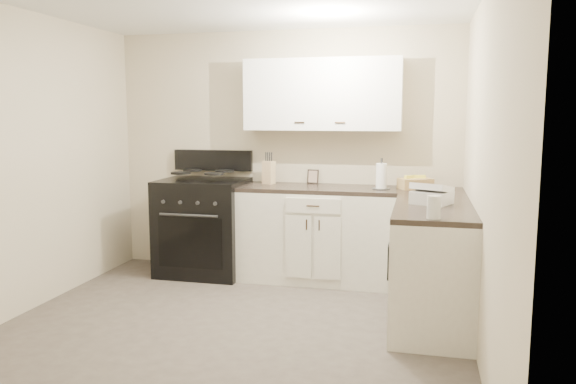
% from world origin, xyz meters
% --- Properties ---
extents(floor, '(3.60, 3.60, 0.00)m').
position_xyz_m(floor, '(0.00, 0.00, 0.00)').
color(floor, '#473F38').
rests_on(floor, ground).
extents(wall_back, '(3.60, 0.00, 3.60)m').
position_xyz_m(wall_back, '(0.00, 1.80, 1.25)').
color(wall_back, beige).
rests_on(wall_back, ground).
extents(wall_right, '(0.00, 3.60, 3.60)m').
position_xyz_m(wall_right, '(1.80, 0.00, 1.25)').
color(wall_right, beige).
rests_on(wall_right, ground).
extents(wall_left, '(0.00, 3.60, 3.60)m').
position_xyz_m(wall_left, '(-1.80, 0.00, 1.25)').
color(wall_left, beige).
rests_on(wall_left, ground).
extents(wall_front, '(3.60, 0.00, 3.60)m').
position_xyz_m(wall_front, '(0.00, -1.80, 1.25)').
color(wall_front, beige).
rests_on(wall_front, ground).
extents(base_cabinets_back, '(1.55, 0.60, 0.90)m').
position_xyz_m(base_cabinets_back, '(0.43, 1.50, 0.45)').
color(base_cabinets_back, silver).
rests_on(base_cabinets_back, floor).
extents(base_cabinets_right, '(0.60, 1.90, 0.90)m').
position_xyz_m(base_cabinets_right, '(1.50, 0.85, 0.45)').
color(base_cabinets_right, silver).
rests_on(base_cabinets_right, floor).
extents(countertop_back, '(1.55, 0.60, 0.04)m').
position_xyz_m(countertop_back, '(0.43, 1.50, 0.92)').
color(countertop_back, black).
rests_on(countertop_back, base_cabinets_back).
extents(countertop_right, '(0.60, 1.90, 0.04)m').
position_xyz_m(countertop_right, '(1.50, 0.85, 0.92)').
color(countertop_right, black).
rests_on(countertop_right, base_cabinets_right).
extents(upper_cabinets, '(1.55, 0.30, 0.70)m').
position_xyz_m(upper_cabinets, '(0.43, 1.65, 1.84)').
color(upper_cabinets, white).
rests_on(upper_cabinets, wall_back).
extents(stove, '(0.87, 0.74, 1.05)m').
position_xyz_m(stove, '(-0.78, 1.48, 0.46)').
color(stove, black).
rests_on(stove, floor).
extents(knife_block, '(0.13, 0.12, 0.23)m').
position_xyz_m(knife_block, '(-0.12, 1.62, 1.06)').
color(knife_block, '#D8BE85').
rests_on(knife_block, countertop_back).
extents(paper_towel, '(0.13, 0.13, 0.25)m').
position_xyz_m(paper_towel, '(1.03, 1.45, 1.06)').
color(paper_towel, white).
rests_on(paper_towel, countertop_back).
extents(picture_frame, '(0.12, 0.05, 0.14)m').
position_xyz_m(picture_frame, '(0.31, 1.75, 1.01)').
color(picture_frame, black).
rests_on(picture_frame, countertop_back).
extents(wicker_basket, '(0.35, 0.30, 0.10)m').
position_xyz_m(wicker_basket, '(1.35, 1.57, 0.99)').
color(wicker_basket, tan).
rests_on(wicker_basket, countertop_right).
extents(countertop_grill, '(0.36, 0.35, 0.10)m').
position_xyz_m(countertop_grill, '(1.48, 0.66, 0.99)').
color(countertop_grill, white).
rests_on(countertop_grill, countertop_right).
extents(glass_jar, '(0.11, 0.11, 0.16)m').
position_xyz_m(glass_jar, '(1.49, 0.00, 1.02)').
color(glass_jar, silver).
rests_on(glass_jar, countertop_right).
extents(oven_mitt_near, '(0.02, 0.15, 0.27)m').
position_xyz_m(oven_mitt_near, '(1.18, 0.40, 0.52)').
color(oven_mitt_near, black).
rests_on(oven_mitt_near, base_cabinets_right).
extents(oven_mitt_far, '(0.02, 0.16, 0.27)m').
position_xyz_m(oven_mitt_far, '(1.18, 0.63, 0.46)').
color(oven_mitt_far, black).
rests_on(oven_mitt_far, base_cabinets_right).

